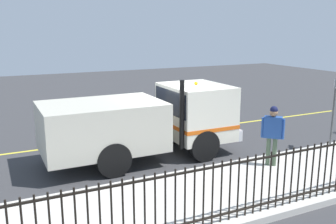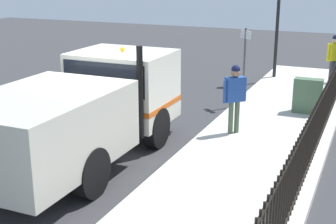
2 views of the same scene
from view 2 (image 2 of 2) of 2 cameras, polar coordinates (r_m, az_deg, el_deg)
name	(u,v)px [view 2 (image 2 of 2)]	position (r m, az deg, el deg)	size (l,w,h in m)	color
ground_plane	(110,147)	(11.55, -6.86, -4.13)	(47.72, 47.72, 0.00)	#38383A
sidewalk_slab	(245,166)	(10.35, 9.09, -6.27)	(3.05, 21.69, 0.16)	beige
lane_marking	(33,134)	(12.80, -15.73, -2.53)	(0.12, 19.52, 0.01)	yellow
work_truck	(88,105)	(10.49, -9.43, 0.78)	(2.34, 5.94, 2.51)	silver
worker_standing	(235,92)	(11.78, 7.91, 2.38)	(0.49, 0.50, 1.70)	#264C99
pedestrian_distant	(334,54)	(17.98, 19.06, 6.55)	(0.47, 0.51, 1.70)	yellow
iron_fence	(310,141)	(9.88, 16.46, -3.33)	(0.04, 18.47, 1.29)	black
utility_cabinet	(307,96)	(14.03, 16.18, 1.85)	(0.77, 0.36, 0.98)	#4C6B4C
traffic_cone	(93,104)	(13.92, -8.87, 0.95)	(0.49, 0.49, 0.71)	orange
street_sign	(245,56)	(14.71, 9.06, 6.59)	(0.40, 0.34, 2.23)	#4C4C4C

